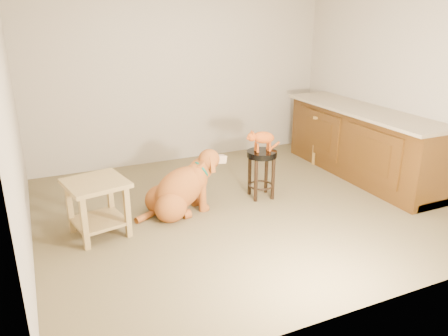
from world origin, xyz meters
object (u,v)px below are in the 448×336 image
tabby_kitten (261,138)px  golden_retriever (180,190)px  side_table (97,200)px  padded_stool (262,165)px  wood_stool (331,140)px

tabby_kitten → golden_retriever: bearing=-171.0°
side_table → padded_stool: bearing=4.9°
wood_stool → side_table: bearing=-167.1°
wood_stool → side_table: 3.54m
wood_stool → side_table: size_ratio=1.10×
tabby_kitten → padded_stool: bearing=-5.7°
wood_stool → golden_retriever: bearing=-165.7°
padded_stool → tabby_kitten: (-0.01, 0.00, 0.33)m
wood_stool → tabby_kitten: tabby_kitten is taller
wood_stool → tabby_kitten: (-1.51, -0.62, 0.37)m
wood_stool → golden_retriever: (-2.53, -0.65, -0.11)m
padded_stool → wood_stool: size_ratio=0.81×
tabby_kitten → side_table: bearing=-167.4°
wood_stool → tabby_kitten: bearing=-157.6°
golden_retriever → wood_stool: bearing=6.6°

